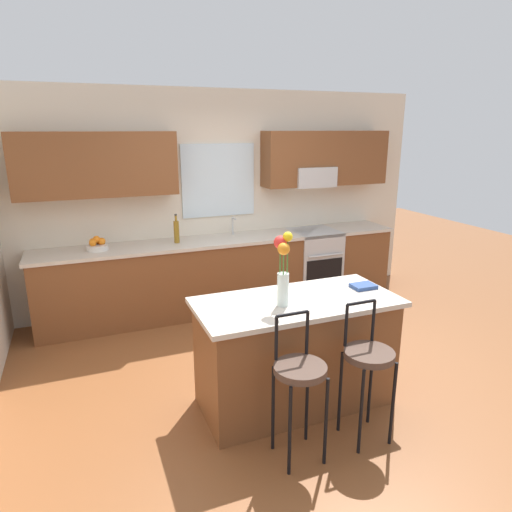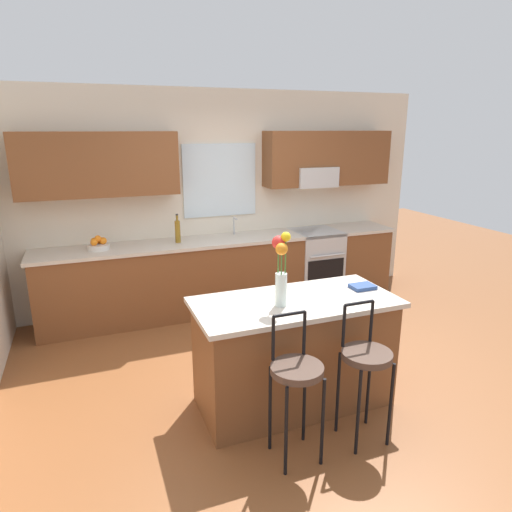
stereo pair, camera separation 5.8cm
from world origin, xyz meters
TOP-DOWN VIEW (x-y plane):
  - ground_plane at (0.00, 0.00)m, footprint 14.00×14.00m
  - back_wall_assembly at (0.02, 1.98)m, footprint 5.60×0.50m
  - counter_run at (0.00, 1.70)m, footprint 4.56×0.64m
  - sink_faucet at (0.14, 1.84)m, footprint 0.02×0.13m
  - oven_range at (1.22, 1.68)m, footprint 0.60×0.64m
  - kitchen_island at (-0.13, -0.49)m, footprint 1.63×0.77m
  - bar_stool_near at (-0.41, -1.09)m, footprint 0.36×0.36m
  - bar_stool_middle at (0.14, -1.09)m, footprint 0.36×0.36m
  - flower_vase at (-0.29, -0.56)m, footprint 0.13×0.16m
  - cookbook at (0.52, -0.46)m, footprint 0.20×0.15m
  - fruit_bowl_oranges at (-1.52, 1.70)m, footprint 0.24×0.24m
  - bottle_olive_oil at (-0.62, 1.70)m, footprint 0.06×0.06m

SIDE VIEW (x-z plane):
  - ground_plane at x=0.00m, z-range 0.00..0.00m
  - oven_range at x=1.22m, z-range 0.00..0.92m
  - kitchen_island at x=-0.13m, z-range 0.00..0.92m
  - counter_run at x=0.00m, z-range 0.01..0.93m
  - bar_stool_near at x=-0.41m, z-range 0.11..1.16m
  - bar_stool_middle at x=0.14m, z-range 0.11..1.16m
  - cookbook at x=0.52m, z-range 0.92..0.95m
  - fruit_bowl_oranges at x=-1.52m, z-range 0.90..1.06m
  - bottle_olive_oil at x=-0.62m, z-range 0.89..1.23m
  - sink_faucet at x=0.14m, z-range 0.95..1.18m
  - flower_vase at x=-0.29m, z-range 0.95..1.52m
  - back_wall_assembly at x=0.02m, z-range 0.16..2.86m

